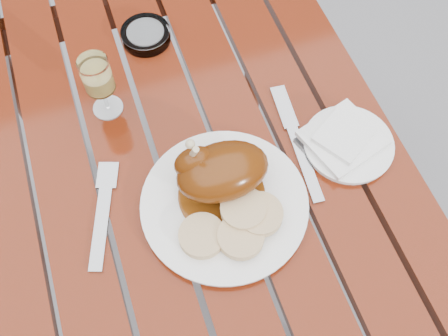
{
  "coord_description": "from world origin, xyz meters",
  "views": [
    {
      "loc": [
        -0.09,
        -0.41,
        1.58
      ],
      "look_at": [
        0.05,
        -0.01,
        0.78
      ],
      "focal_mm": 40.0,
      "sensor_mm": 36.0,
      "label": 1
    }
  ],
  "objects_px": {
    "table": "(203,245)",
    "dinner_plate": "(224,205)",
    "side_plate": "(348,144)",
    "ashtray": "(146,35)",
    "wine_glass": "(101,87)"
  },
  "relations": [
    {
      "from": "table",
      "to": "dinner_plate",
      "type": "xyz_separation_m",
      "value": [
        0.03,
        -0.07,
        0.38
      ]
    },
    {
      "from": "dinner_plate",
      "to": "wine_glass",
      "type": "bearing_deg",
      "value": 118.16
    },
    {
      "from": "side_plate",
      "to": "ashtray",
      "type": "xyz_separation_m",
      "value": [
        -0.3,
        0.39,
        0.01
      ]
    },
    {
      "from": "table",
      "to": "dinner_plate",
      "type": "bearing_deg",
      "value": -66.08
    },
    {
      "from": "table",
      "to": "side_plate",
      "type": "height_order",
      "value": "side_plate"
    },
    {
      "from": "table",
      "to": "side_plate",
      "type": "distance_m",
      "value": 0.48
    },
    {
      "from": "table",
      "to": "wine_glass",
      "type": "bearing_deg",
      "value": 119.57
    },
    {
      "from": "dinner_plate",
      "to": "wine_glass",
      "type": "height_order",
      "value": "wine_glass"
    },
    {
      "from": "dinner_plate",
      "to": "ashtray",
      "type": "bearing_deg",
      "value": 93.98
    },
    {
      "from": "ashtray",
      "to": "wine_glass",
      "type": "bearing_deg",
      "value": -128.45
    },
    {
      "from": "dinner_plate",
      "to": "side_plate",
      "type": "xyz_separation_m",
      "value": [
        0.27,
        0.04,
        -0.0
      ]
    },
    {
      "from": "table",
      "to": "side_plate",
      "type": "relative_size",
      "value": 6.96
    },
    {
      "from": "table",
      "to": "wine_glass",
      "type": "xyz_separation_m",
      "value": [
        -0.12,
        0.21,
        0.45
      ]
    },
    {
      "from": "side_plate",
      "to": "ashtray",
      "type": "relative_size",
      "value": 1.63
    },
    {
      "from": "table",
      "to": "wine_glass",
      "type": "relative_size",
      "value": 8.5
    }
  ]
}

